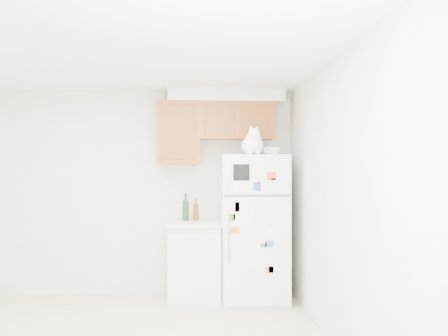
{
  "coord_description": "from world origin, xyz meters",
  "views": [
    {
      "loc": [
        0.68,
        -3.91,
        1.51
      ],
      "look_at": [
        1.03,
        1.55,
        1.55
      ],
      "focal_mm": 38.0,
      "sensor_mm": 36.0,
      "label": 1
    }
  ],
  "objects": [
    {
      "name": "room_shell",
      "position": [
        0.12,
        0.24,
        1.67
      ],
      "size": [
        3.84,
        4.04,
        2.52
      ],
      "color": "silver",
      "rests_on": "ground_plane"
    },
    {
      "name": "base_counter",
      "position": [
        0.69,
        1.68,
        0.46
      ],
      "size": [
        0.64,
        0.64,
        0.92
      ],
      "color": "white",
      "rests_on": "ground_plane"
    },
    {
      "name": "storage_box_back",
      "position": [
        1.61,
        1.67,
        1.75
      ],
      "size": [
        0.19,
        0.15,
        0.1
      ],
      "primitive_type": "cube",
      "rotation": [
        0.0,
        0.0,
        -0.09
      ],
      "color": "white",
      "rests_on": "refrigerator"
    },
    {
      "name": "bottle_green",
      "position": [
        0.58,
        1.8,
        1.09
      ],
      "size": [
        0.08,
        0.08,
        0.33
      ],
      "primitive_type": null,
      "color": "#19381E",
      "rests_on": "base_counter"
    },
    {
      "name": "refrigerator",
      "position": [
        1.38,
        1.61,
        0.85
      ],
      "size": [
        0.76,
        0.78,
        1.7
      ],
      "color": "white",
      "rests_on": "ground_plane"
    },
    {
      "name": "cat",
      "position": [
        1.35,
        1.37,
        1.82
      ],
      "size": [
        0.31,
        0.45,
        0.32
      ],
      "color": "white",
      "rests_on": "refrigerator"
    },
    {
      "name": "storage_box_front",
      "position": [
        1.59,
        1.59,
        1.74
      ],
      "size": [
        0.17,
        0.15,
        0.09
      ],
      "primitive_type": "cube",
      "rotation": [
        0.0,
        0.0,
        -0.28
      ],
      "color": "white",
      "rests_on": "refrigerator"
    },
    {
      "name": "bottle_amber",
      "position": [
        0.71,
        1.78,
        1.06
      ],
      "size": [
        0.06,
        0.06,
        0.28
      ],
      "primitive_type": null,
      "color": "#593814",
      "rests_on": "base_counter"
    }
  ]
}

